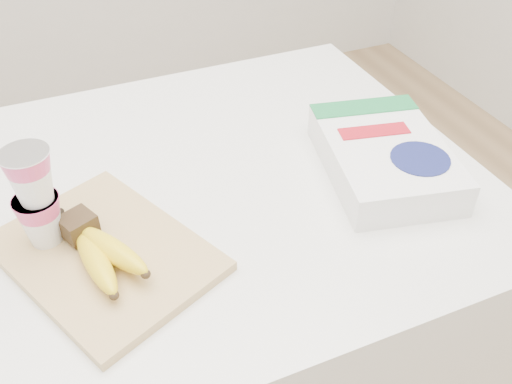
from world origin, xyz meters
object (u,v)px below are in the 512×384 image
table (160,360)px  cutting_board (105,254)px  yogurt_stack (35,195)px  bananas (100,251)px  cereal_box (384,157)px

table → cutting_board: 0.49m
cutting_board → yogurt_stack: bearing=118.5°
bananas → cereal_box: (0.51, 0.04, -0.00)m
yogurt_stack → cereal_box: 0.58m
table → cutting_board: size_ratio=3.79×
cutting_board → bananas: bananas is taller
yogurt_stack → cereal_box: size_ratio=0.49×
table → cereal_box: bearing=-12.7°
table → cereal_box: size_ratio=3.73×
table → cereal_box: (0.43, -0.10, 0.49)m
bananas → table: bearing=62.1°
cutting_board → yogurt_stack: 0.13m
table → yogurt_stack: (-0.14, -0.06, 0.56)m
bananas → yogurt_stack: bearing=130.6°
bananas → yogurt_stack: size_ratio=1.16×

